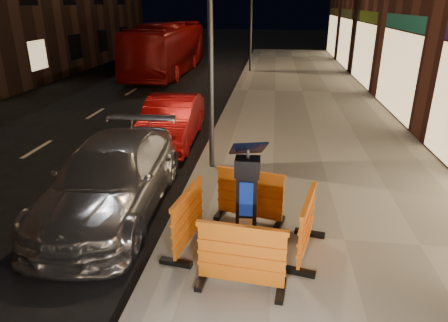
# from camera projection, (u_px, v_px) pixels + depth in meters

# --- Properties ---
(ground_plane) EXTENTS (120.00, 120.00, 0.00)m
(ground_plane) POSITION_uv_depth(u_px,v_px,m) (173.00, 236.00, 7.22)
(ground_plane) COLOR black
(ground_plane) RESTS_ON ground
(sidewalk) EXTENTS (6.00, 60.00, 0.15)m
(sidewalk) POSITION_uv_depth(u_px,v_px,m) (344.00, 244.00, 6.85)
(sidewalk) COLOR gray
(sidewalk) RESTS_ON ground
(kerb) EXTENTS (0.30, 60.00, 0.15)m
(kerb) POSITION_uv_depth(u_px,v_px,m) (173.00, 232.00, 7.19)
(kerb) COLOR slate
(kerb) RESTS_ON ground
(parking_kiosk) EXTENTS (0.66, 0.66, 1.79)m
(parking_kiosk) POSITION_uv_depth(u_px,v_px,m) (247.00, 200.00, 6.24)
(parking_kiosk) COLOR black
(parking_kiosk) RESTS_ON sidewalk
(barrier_front) EXTENTS (1.33, 0.66, 1.00)m
(barrier_front) POSITION_uv_depth(u_px,v_px,m) (241.00, 257.00, 5.51)
(barrier_front) COLOR orange
(barrier_front) RESTS_ON sidewalk
(barrier_back) EXTENTS (1.37, 0.82, 1.00)m
(barrier_back) POSITION_uv_depth(u_px,v_px,m) (250.00, 196.00, 7.26)
(barrier_back) COLOR orange
(barrier_back) RESTS_ON sidewalk
(barrier_kerbside) EXTENTS (0.72, 1.35, 1.00)m
(barrier_kerbside) POSITION_uv_depth(u_px,v_px,m) (188.00, 219.00, 6.50)
(barrier_kerbside) COLOR orange
(barrier_kerbside) RESTS_ON sidewalk
(barrier_bldgside) EXTENTS (0.80, 1.37, 1.00)m
(barrier_bldgside) POSITION_uv_depth(u_px,v_px,m) (306.00, 226.00, 6.28)
(barrier_bldgside) COLOR orange
(barrier_bldgside) RESTS_ON sidewalk
(car_silver) EXTENTS (2.15, 4.93, 1.41)m
(car_silver) POSITION_uv_depth(u_px,v_px,m) (115.00, 210.00, 8.12)
(car_silver) COLOR silver
(car_silver) RESTS_ON ground
(car_red) EXTENTS (1.56, 4.14, 1.35)m
(car_red) POSITION_uv_depth(u_px,v_px,m) (172.00, 142.00, 12.07)
(car_red) COLOR #9F0C0F
(car_red) RESTS_ON ground
(bus_doubledecker) EXTENTS (2.44, 10.32, 2.87)m
(bus_doubledecker) POSITION_uv_depth(u_px,v_px,m) (169.00, 74.00, 23.72)
(bus_doubledecker) COLOR maroon
(bus_doubledecker) RESTS_ON ground
(street_lamp_mid) EXTENTS (0.12, 0.12, 6.00)m
(street_lamp_mid) POSITION_uv_depth(u_px,v_px,m) (210.00, 40.00, 8.79)
(street_lamp_mid) COLOR #3F3F44
(street_lamp_mid) RESTS_ON sidewalk
(street_lamp_far) EXTENTS (0.12, 0.12, 6.00)m
(street_lamp_far) POSITION_uv_depth(u_px,v_px,m) (251.00, 17.00, 22.62)
(street_lamp_far) COLOR #3F3F44
(street_lamp_far) RESTS_ON sidewalk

